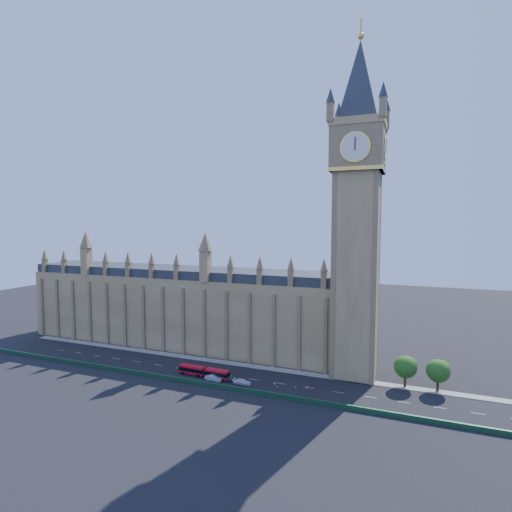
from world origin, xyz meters
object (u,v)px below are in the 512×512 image
(red_bus, at_px, (204,372))
(car_white, at_px, (242,382))
(car_silver, at_px, (213,378))
(car_grey, at_px, (229,379))

(red_bus, bearing_deg, car_white, -3.83)
(car_silver, bearing_deg, car_white, -83.27)
(red_bus, height_order, car_grey, red_bus)
(red_bus, relative_size, car_silver, 3.25)
(car_white, bearing_deg, car_grey, 76.68)
(red_bus, height_order, car_silver, red_bus)
(red_bus, distance_m, car_white, 12.64)
(red_bus, distance_m, car_silver, 4.45)
(red_bus, xyz_separation_m, car_white, (12.56, -1.28, -0.66))
(car_grey, height_order, car_silver, car_silver)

